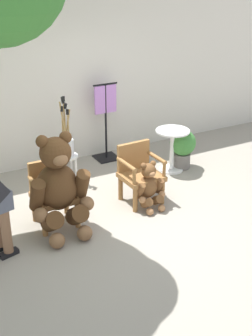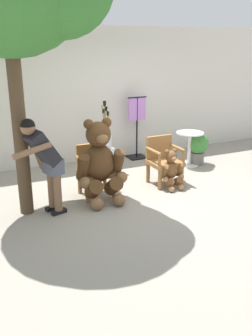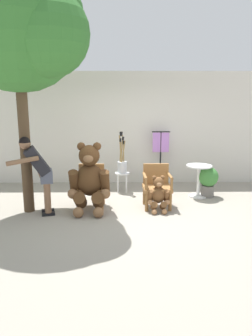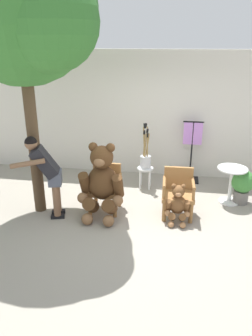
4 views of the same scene
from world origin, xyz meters
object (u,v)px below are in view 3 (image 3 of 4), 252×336
Objects in this scene: round_side_table at (199,177)px; patio_tree at (22,26)px; wooden_chair_right at (157,185)px; white_stool at (122,177)px; person_visitor at (39,169)px; potted_plant at (208,179)px; clothing_display_stand at (160,157)px; wooden_chair_left at (91,185)px; teddy_bear_large at (90,178)px; teddy_bear_small at (158,194)px; brush_bucket at (122,163)px.

patio_tree is at bearing -164.62° from round_side_table.
wooden_chair_right is 1.27m from white_stool.
potted_plant is (3.46, 1.09, -0.50)m from person_visitor.
wooden_chair_right is 0.57× the size of person_visitor.
white_stool is 0.34× the size of clothing_display_stand.
round_side_table is 4.62m from patio_tree.
wooden_chair_left is 1.26× the size of potted_plant.
patio_tree reaches higher than teddy_bear_large.
teddy_bear_large is at bearing 178.89° from teddy_bear_small.
teddy_bear_large is 2.46m from clothing_display_stand.
teddy_bear_large is 1.46m from brush_bucket.
wooden_chair_left is 2.41m from round_side_table.
clothing_display_stand is at bearing 82.45° from teddy_bear_small.
clothing_display_stand reaches higher than wooden_chair_right.
clothing_display_stand is at bearing 30.53° from brush_bucket.
clothing_display_stand reaches higher than wooden_chair_left.
round_side_table is 1.26m from clothing_display_stand.
person_visitor reaches higher than clothing_display_stand.
teddy_bear_small is at bearing -62.24° from brush_bucket.
brush_bucket reaches higher than wooden_chair_left.
person_visitor reaches higher than white_stool.
person_visitor is at bearing -161.54° from round_side_table.
wooden_chair_right is 1.66m from clothing_display_stand.
wooden_chair_left is 1.19× the size of round_side_table.
teddy_bear_large is 2.95× the size of white_stool.
wooden_chair_left reaches higher than potted_plant.
teddy_bear_small is at bearing -136.97° from round_side_table.
person_visitor is 3.45m from round_side_table.
round_side_table is at bearing 21.22° from teddy_bear_large.
teddy_bear_small is 1.55× the size of white_stool.
teddy_bear_small is at bearing 3.94° from person_visitor.
teddy_bear_small is (1.33, -0.03, -0.31)m from teddy_bear_large.
patio_tree is (-2.43, -0.01, 3.05)m from teddy_bear_small.
white_stool is 0.10× the size of patio_tree.
person_visitor is at bearing -169.05° from wooden_chair_right.
person_visitor is 2.16m from brush_bucket.
brush_bucket is (-0.70, 1.06, 0.22)m from wooden_chair_right.
person_visitor reaches higher than round_side_table.
patio_tree is at bearing -141.92° from white_stool.
wooden_chair_left is 2.62m from potted_plant.
person_visitor is 3.26× the size of white_stool.
patio_tree is (-0.18, 0.14, 2.50)m from person_visitor.
wooden_chair_right is (1.33, -0.00, 0.00)m from wooden_chair_left.
potted_plant is at bearing 0.40° from round_side_table.
brush_bucket is 1.41× the size of potted_plant.
round_side_table is (3.25, 1.08, -0.45)m from person_visitor.
brush_bucket is (0.63, 1.31, 0.02)m from teddy_bear_large.
brush_bucket is (-0.00, -0.00, 0.32)m from white_stool.
potted_plant reaches higher than white_stool.
clothing_display_stand reaches higher than teddy_bear_large.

